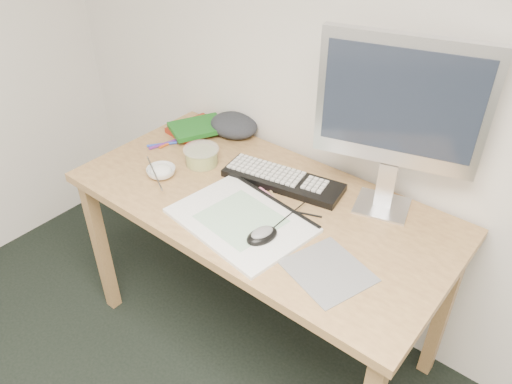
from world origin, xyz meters
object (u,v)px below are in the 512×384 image
(sketchpad, at_px, (241,220))
(monitor, at_px, (400,108))
(rice_bowl, at_px, (161,172))
(desk, at_px, (260,217))
(keyboard, at_px, (283,180))

(sketchpad, bearing_deg, monitor, 56.54)
(monitor, height_order, rice_bowl, monitor)
(desk, height_order, rice_bowl, rice_bowl)
(keyboard, xyz_separation_m, rice_bowl, (-0.39, -0.26, 0.00))
(monitor, bearing_deg, sketchpad, -146.98)
(desk, xyz_separation_m, rice_bowl, (-0.39, -0.12, 0.10))
(desk, distance_m, monitor, 0.64)
(desk, relative_size, keyboard, 3.04)
(keyboard, height_order, monitor, monitor)
(desk, bearing_deg, sketchpad, -78.74)
(rice_bowl, bearing_deg, sketchpad, -2.75)
(desk, xyz_separation_m, sketchpad, (0.03, -0.14, 0.09))
(desk, distance_m, keyboard, 0.17)
(sketchpad, bearing_deg, desk, 108.95)
(rice_bowl, bearing_deg, monitor, 25.54)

